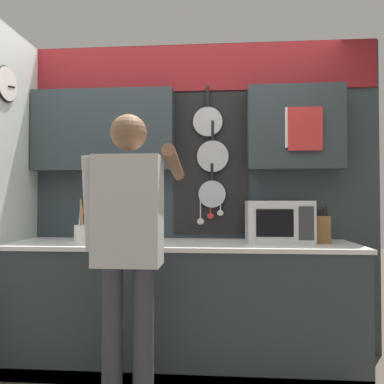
{
  "coord_description": "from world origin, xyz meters",
  "views": [
    {
      "loc": [
        0.29,
        -2.74,
        1.21
      ],
      "look_at": [
        0.06,
        0.22,
        1.28
      ],
      "focal_mm": 35.0,
      "sensor_mm": 36.0,
      "label": 1
    }
  ],
  "objects_px": {
    "microwave": "(278,222)",
    "utensil_crock": "(82,231)",
    "knife_block": "(321,229)",
    "person": "(129,234)"
  },
  "relations": [
    {
      "from": "microwave",
      "to": "utensil_crock",
      "type": "distance_m",
      "value": 1.49
    },
    {
      "from": "knife_block",
      "to": "person",
      "type": "distance_m",
      "value": 1.43
    },
    {
      "from": "knife_block",
      "to": "person",
      "type": "bearing_deg",
      "value": -151.81
    },
    {
      "from": "utensil_crock",
      "to": "knife_block",
      "type": "bearing_deg",
      "value": -0.03
    },
    {
      "from": "microwave",
      "to": "utensil_crock",
      "type": "xyz_separation_m",
      "value": [
        -1.49,
        0.0,
        -0.08
      ]
    },
    {
      "from": "knife_block",
      "to": "person",
      "type": "height_order",
      "value": "person"
    },
    {
      "from": "microwave",
      "to": "knife_block",
      "type": "xyz_separation_m",
      "value": [
        0.31,
        0.0,
        -0.05
      ]
    },
    {
      "from": "microwave",
      "to": "person",
      "type": "distance_m",
      "value": 1.17
    },
    {
      "from": "utensil_crock",
      "to": "person",
      "type": "bearing_deg",
      "value": -51.69
    },
    {
      "from": "microwave",
      "to": "knife_block",
      "type": "height_order",
      "value": "microwave"
    }
  ]
}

